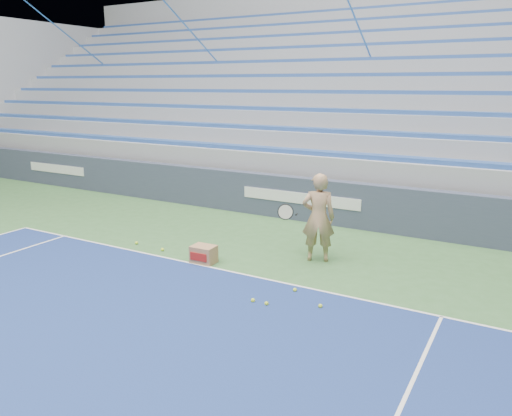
{
  "coord_description": "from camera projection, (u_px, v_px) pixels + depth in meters",
  "views": [
    {
      "loc": [
        5.06,
        4.57,
        3.4
      ],
      "look_at": [
        0.64,
        12.38,
        1.15
      ],
      "focal_mm": 35.0,
      "sensor_mm": 36.0,
      "label": 1
    }
  ],
  "objects": [
    {
      "name": "sponsor_barrier",
      "position": [
        302.0,
        199.0,
        12.66
      ],
      "size": [
        30.0,
        0.32,
        1.1
      ],
      "color": "#373E54",
      "rests_on": "ground"
    },
    {
      "name": "bleachers",
      "position": [
        372.0,
        115.0,
        17.05
      ],
      "size": [
        31.0,
        9.15,
        7.3
      ],
      "color": "#94969C",
      "rests_on": "ground"
    },
    {
      "name": "tennis_player",
      "position": [
        318.0,
        218.0,
        9.65
      ],
      "size": [
        0.98,
        0.93,
        1.75
      ],
      "color": "tan",
      "rests_on": "ground"
    },
    {
      "name": "ball_box",
      "position": [
        204.0,
        254.0,
        9.68
      ],
      "size": [
        0.47,
        0.37,
        0.34
      ],
      "color": "#A2754E",
      "rests_on": "ground"
    },
    {
      "name": "tennis_ball_0",
      "position": [
        295.0,
        290.0,
        8.36
      ],
      "size": [
        0.07,
        0.07,
        0.07
      ],
      "primitive_type": "sphere",
      "color": "#D6F131",
      "rests_on": "ground"
    },
    {
      "name": "tennis_ball_1",
      "position": [
        320.0,
        306.0,
        7.75
      ],
      "size": [
        0.07,
        0.07,
        0.07
      ],
      "primitive_type": "sphere",
      "color": "#D6F131",
      "rests_on": "ground"
    },
    {
      "name": "tennis_ball_2",
      "position": [
        137.0,
        243.0,
        10.82
      ],
      "size": [
        0.07,
        0.07,
        0.07
      ],
      "primitive_type": "sphere",
      "color": "#D6F131",
      "rests_on": "ground"
    },
    {
      "name": "tennis_ball_3",
      "position": [
        162.0,
        249.0,
        10.39
      ],
      "size": [
        0.07,
        0.07,
        0.07
      ],
      "primitive_type": "sphere",
      "color": "#D6F131",
      "rests_on": "ground"
    },
    {
      "name": "tennis_ball_4",
      "position": [
        267.0,
        304.0,
        7.84
      ],
      "size": [
        0.07,
        0.07,
        0.07
      ],
      "primitive_type": "sphere",
      "color": "#D6F131",
      "rests_on": "ground"
    },
    {
      "name": "tennis_ball_5",
      "position": [
        253.0,
        300.0,
        7.95
      ],
      "size": [
        0.07,
        0.07,
        0.07
      ],
      "primitive_type": "sphere",
      "color": "#D6F131",
      "rests_on": "ground"
    }
  ]
}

